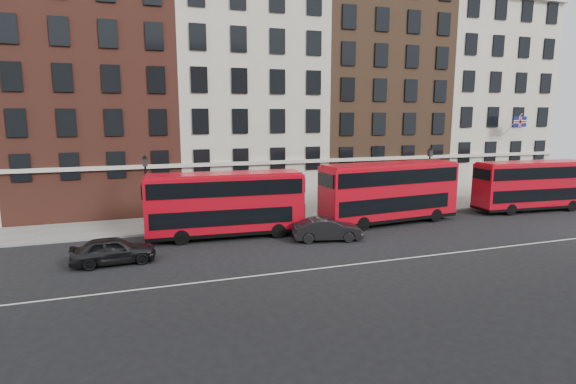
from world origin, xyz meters
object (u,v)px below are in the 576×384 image
object	(u,v)px
bus_d	(532,185)
car_front	(327,229)
car_rear	(113,250)
traffic_light	(535,177)
bus_b	(225,203)
bus_c	(389,191)

from	to	relation	value
bus_d	car_front	size ratio (longest dim) A/B	2.28
car_rear	traffic_light	size ratio (longest dim) A/B	1.37
bus_b	traffic_light	xyz separation A→B (m)	(29.55, 2.56, 0.10)
bus_c	car_front	size ratio (longest dim) A/B	2.48
bus_b	car_front	distance (m)	7.00
bus_c	car_rear	distance (m)	19.77
traffic_light	bus_d	bearing A→B (deg)	-141.19
bus_c	traffic_light	xyz separation A→B (m)	(17.05, 2.57, -0.03)
car_rear	car_front	world-z (taller)	car_rear
car_rear	traffic_light	distance (m)	36.97
bus_d	car_rear	xyz separation A→B (m)	(-33.26, -3.41, -1.52)
bus_c	traffic_light	distance (m)	17.24
bus_c	bus_d	size ratio (longest dim) A/B	1.09
bus_b	bus_c	distance (m)	12.50
bus_b	car_rear	size ratio (longest dim) A/B	2.35
traffic_light	car_rear	bearing A→B (deg)	-170.70
bus_b	car_rear	xyz separation A→B (m)	(-6.90, -3.41, -1.58)
bus_b	bus_c	size ratio (longest dim) A/B	0.94
bus_d	car_rear	world-z (taller)	bus_d
car_front	traffic_light	xyz separation A→B (m)	(23.38, 5.45, 1.70)
bus_c	car_rear	size ratio (longest dim) A/B	2.49
bus_c	traffic_light	world-z (taller)	bus_c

